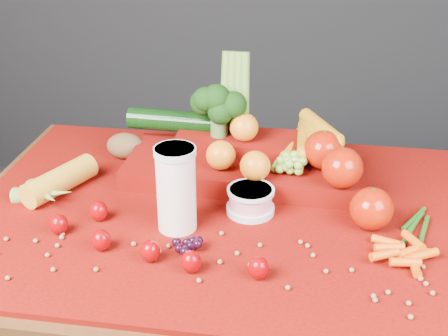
# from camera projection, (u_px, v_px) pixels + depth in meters

# --- Properties ---
(table) EXTENTS (1.10, 0.80, 0.75)m
(table) POSITION_uv_depth(u_px,v_px,m) (223.00, 252.00, 1.35)
(table) COLOR #39200D
(table) RESTS_ON ground
(red_cloth) EXTENTS (1.05, 0.75, 0.01)m
(red_cloth) POSITION_uv_depth(u_px,v_px,m) (222.00, 212.00, 1.30)
(red_cloth) COLOR #6C0C03
(red_cloth) RESTS_ON table
(milk_glass) EXTENTS (0.08, 0.08, 0.17)m
(milk_glass) POSITION_uv_depth(u_px,v_px,m) (176.00, 186.00, 1.20)
(milk_glass) COLOR white
(milk_glass) RESTS_ON red_cloth
(yogurt_bowl) EXTENTS (0.10, 0.10, 0.05)m
(yogurt_bowl) POSITION_uv_depth(u_px,v_px,m) (251.00, 200.00, 1.28)
(yogurt_bowl) COLOR silver
(yogurt_bowl) RESTS_ON red_cloth
(strawberry_scatter) EXTENTS (0.44, 0.18, 0.05)m
(strawberry_scatter) POSITION_uv_depth(u_px,v_px,m) (140.00, 240.00, 1.16)
(strawberry_scatter) COLOR #8A0008
(strawberry_scatter) RESTS_ON red_cloth
(dark_grape_cluster) EXTENTS (0.06, 0.05, 0.03)m
(dark_grape_cluster) POSITION_uv_depth(u_px,v_px,m) (189.00, 247.00, 1.16)
(dark_grape_cluster) COLOR black
(dark_grape_cluster) RESTS_ON red_cloth
(soybean_scatter) EXTENTS (0.84, 0.24, 0.01)m
(soybean_scatter) POSITION_uv_depth(u_px,v_px,m) (205.00, 264.00, 1.12)
(soybean_scatter) COLOR #946840
(soybean_scatter) RESTS_ON red_cloth
(corn_ear) EXTENTS (0.24, 0.26, 0.06)m
(corn_ear) POSITION_uv_depth(u_px,v_px,m) (48.00, 190.00, 1.33)
(corn_ear) COLOR gold
(corn_ear) RESTS_ON red_cloth
(potato) EXTENTS (0.09, 0.07, 0.06)m
(potato) POSITION_uv_depth(u_px,v_px,m) (126.00, 146.00, 1.51)
(potato) COLOR #4E371F
(potato) RESTS_ON red_cloth
(baby_carrot_pile) EXTENTS (0.18, 0.17, 0.03)m
(baby_carrot_pile) POSITION_uv_depth(u_px,v_px,m) (406.00, 250.00, 1.14)
(baby_carrot_pile) COLOR #DE5107
(baby_carrot_pile) RESTS_ON red_cloth
(green_bean_pile) EXTENTS (0.14, 0.12, 0.01)m
(green_bean_pile) POSITION_uv_depth(u_px,v_px,m) (415.00, 226.00, 1.23)
(green_bean_pile) COLOR #1C5012
(green_bean_pile) RESTS_ON red_cloth
(produce_mound) EXTENTS (0.61, 0.37, 0.27)m
(produce_mound) POSITION_uv_depth(u_px,v_px,m) (257.00, 155.00, 1.40)
(produce_mound) COLOR #6C0C03
(produce_mound) RESTS_ON red_cloth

